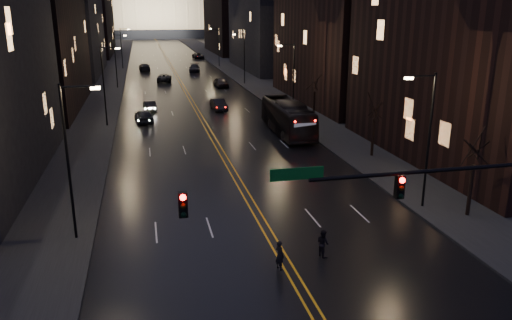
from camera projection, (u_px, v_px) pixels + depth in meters
ground at (315, 314)px, 21.69m from camera, size 900.00×900.00×0.00m
road at (166, 57)px, 143.16m from camera, size 20.00×320.00×0.02m
sidewalk_left at (115, 57)px, 140.19m from camera, size 8.00×320.00×0.16m
sidewalk_right at (214, 55)px, 146.09m from camera, size 8.00×320.00×0.16m
center_line at (166, 57)px, 143.16m from camera, size 0.62×320.00×0.01m
building_left_mid at (23, 0)px, 63.70m from camera, size 12.00×30.00×28.00m
building_left_far at (67, 24)px, 100.36m from camera, size 12.00×34.00×20.00m
building_left_dist at (88, 13)px, 144.64m from camera, size 12.00×40.00×24.00m
building_right_near at (481, 19)px, 41.36m from camera, size 12.00×26.00×24.00m
building_right_mid at (269, 9)px, 108.35m from camera, size 12.00×34.00×26.00m
building_right_dist at (231, 16)px, 153.77m from camera, size 12.00×40.00×22.00m
capitol at (152, 1)px, 250.36m from camera, size 90.00×50.00×58.50m
traffic_signal at (450, 194)px, 21.46m from camera, size 17.29×0.45×7.00m
streetlamp_right_near at (427, 134)px, 31.85m from camera, size 2.13×0.25×9.00m
streetlamp_left_near at (71, 155)px, 27.30m from camera, size 2.13×0.25×9.00m
streetlamp_right_mid at (292, 76)px, 59.88m from camera, size 2.13×0.25×9.00m
streetlamp_left_mid at (105, 82)px, 55.33m from camera, size 2.13×0.25×9.00m
streetlamp_right_far at (243, 55)px, 87.92m from camera, size 2.13×0.25×9.00m
streetlamp_left_far at (117, 58)px, 83.36m from camera, size 2.13×0.25×9.00m
streetlamp_right_dist at (218, 45)px, 115.95m from camera, size 2.13×0.25×9.00m
streetlamp_left_dist at (122, 46)px, 111.39m from camera, size 2.13×0.25×9.00m
tree_right_near at (476, 149)px, 30.60m from camera, size 2.40×2.40×6.65m
tree_right_mid at (375, 107)px, 43.69m from camera, size 2.40×2.40×6.65m
tree_right_far at (315, 83)px, 58.64m from camera, size 2.40×2.40×6.65m
bus at (287, 117)px, 53.18m from camera, size 3.09×12.50×3.47m
oncoming_car_a at (144, 116)px, 58.57m from camera, size 2.42×4.87×1.59m
oncoming_car_b at (150, 106)px, 65.51m from camera, size 1.76×4.20×1.35m
oncoming_car_c at (164, 78)px, 92.23m from camera, size 2.97×5.58×1.49m
oncoming_car_d at (145, 67)px, 109.21m from camera, size 2.50×5.69×1.63m
receding_car_a at (219, 105)px, 65.99m from camera, size 1.90×4.60×1.48m
receding_car_b at (221, 82)px, 85.75m from camera, size 2.27×4.94×1.64m
receding_car_c at (195, 68)px, 106.74m from camera, size 2.95×5.87×1.63m
receding_car_d at (198, 56)px, 137.30m from camera, size 3.07×5.64×1.50m
pedestrian_a at (280, 255)px, 25.21m from camera, size 0.58×0.68×1.59m
pedestrian_b at (323, 243)px, 26.59m from camera, size 0.60×0.82×1.52m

